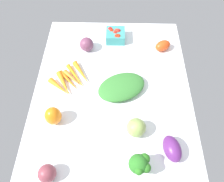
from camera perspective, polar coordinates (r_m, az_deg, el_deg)
tablecloth at (r=110.07cm, az=-0.00°, el=-0.88°), size 104.00×76.00×2.00cm
bell_pepper_orange at (r=101.07cm, az=-14.65°, el=-6.09°), size 10.03×10.03×9.01cm
leafy_greens_clump at (r=108.38cm, az=2.41°, el=1.06°), size 24.27×27.91×5.13cm
berry_basket at (r=131.75cm, az=0.88°, el=13.95°), size 10.50×10.50×6.48cm
heirloom_tomato_green at (r=96.34cm, az=6.13°, el=-9.17°), size 8.19×8.19×8.19cm
broccoli_head at (r=88.55cm, az=7.03°, el=-17.87°), size 8.41×8.29×10.29cm
red_onion_near_basket at (r=126.17cm, az=-6.44°, el=11.64°), size 7.56×7.56×7.56cm
red_onion_center at (r=93.39cm, az=-16.07°, el=-19.35°), size 6.95×6.95×6.95cm
carrot_bunch at (r=114.07cm, az=-10.45°, el=2.68°), size 22.37×21.58×2.90cm
roma_tomato at (r=128.97cm, az=12.69°, el=11.10°), size 9.37×10.65×5.76cm
eggplant at (r=96.04cm, az=14.94°, el=-13.88°), size 12.52×9.35×6.91cm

